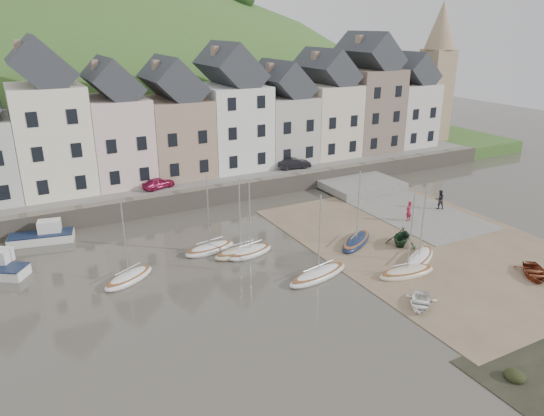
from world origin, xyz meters
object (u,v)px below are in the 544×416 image
rowboat_green (402,237)px  car_right (294,163)px  rowboat_red (535,272)px  car_left (159,183)px  rowboat_white (420,303)px  person_red (409,211)px  person_dark (440,199)px  sailboat_0 (129,278)px

rowboat_green → car_right: size_ratio=0.77×
rowboat_red → car_left: car_left is taller
rowboat_white → car_left: (-8.80, 26.66, 1.80)m
rowboat_green → car_left: bearing=-177.9°
rowboat_white → rowboat_green: 9.41m
person_red → car_right: size_ratio=0.50×
person_dark → car_right: size_ratio=0.51×
sailboat_0 → rowboat_white: bearing=-38.3°
person_red → car_right: (-2.92, 15.17, 1.17)m
rowboat_green → person_red: person_red is taller
rowboat_red → person_dark: 13.91m
car_right → person_dark: bearing=-142.6°
rowboat_red → car_left: bearing=163.9°
rowboat_green → person_red: 5.54m
sailboat_0 → rowboat_green: bearing=-11.8°
rowboat_green → car_left: size_ratio=0.89×
rowboat_white → person_dark: 18.91m
rowboat_red → person_red: bearing=132.0°
person_red → rowboat_white: bearing=37.9°
rowboat_red → person_red: (-0.51, 12.21, 0.64)m
rowboat_green → rowboat_red: bearing=-6.2°
rowboat_red → car_right: bearing=136.7°
rowboat_white → rowboat_green: size_ratio=0.98×
rowboat_white → person_dark: person_dark is taller
person_red → car_left: bearing=-52.6°
car_right → car_left: bearing=98.8°
rowboat_green → car_left: car_left is taller
car_left → rowboat_green: bearing=-160.2°
rowboat_white → person_red: (9.40, 11.48, 0.69)m
rowboat_white → person_red: bearing=97.7°
rowboat_white → rowboat_red: rowboat_red is taller
sailboat_0 → person_red: size_ratio=3.46×
rowboat_green → car_right: car_right is taller
rowboat_red → car_right: 27.66m
rowboat_white → sailboat_0: bearing=-171.3°
car_right → rowboat_white: bearing=175.2°
person_dark → sailboat_0: bearing=25.6°
rowboat_white → rowboat_green: bearing=102.6°
sailboat_0 → rowboat_white: size_ratio=2.28×
rowboat_white → rowboat_green: (5.31, 7.76, 0.46)m
sailboat_0 → rowboat_white: sailboat_0 is taller
person_red → person_dark: person_dark is taller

